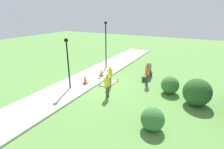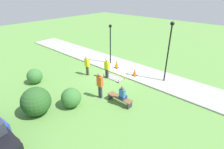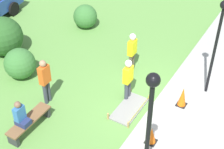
{
  "view_description": "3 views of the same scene",
  "coord_description": "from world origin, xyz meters",
  "px_view_note": "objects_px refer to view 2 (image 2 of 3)",
  "views": [
    {
      "loc": [
        10.54,
        6.75,
        5.3
      ],
      "look_at": [
        -0.23,
        1.05,
        0.94
      ],
      "focal_mm": 28.0,
      "sensor_mm": 36.0,
      "label": 1
    },
    {
      "loc": [
        -8.65,
        10.04,
        6.48
      ],
      "look_at": [
        -1.1,
        1.54,
        0.86
      ],
      "focal_mm": 28.0,
      "sensor_mm": 36.0,
      "label": 2
    },
    {
      "loc": [
        -8.33,
        -3.33,
        8.26
      ],
      "look_at": [
        -0.46,
        1.36,
        1.19
      ],
      "focal_mm": 55.0,
      "sensor_mm": 36.0,
      "label": 3
    }
  ],
  "objects_px": {
    "traffic_cone_near_patch": "(135,72)",
    "worker_assistant": "(87,64)",
    "park_bench": "(120,99)",
    "traffic_cone_far_patch": "(117,64)",
    "lamppost_near": "(110,38)",
    "bystander_in_orange_shirt": "(100,84)",
    "worker_supervisor": "(107,67)",
    "person_seated_on_bench": "(123,94)",
    "lamppost_far": "(169,45)"
  },
  "relations": [
    {
      "from": "bystander_in_orange_shirt",
      "to": "worker_supervisor",
      "type": "bearing_deg",
      "value": -55.68
    },
    {
      "from": "park_bench",
      "to": "lamppost_far",
      "type": "height_order",
      "value": "lamppost_far"
    },
    {
      "from": "lamppost_near",
      "to": "lamppost_far",
      "type": "relative_size",
      "value": 0.81
    },
    {
      "from": "worker_assistant",
      "to": "worker_supervisor",
      "type": "bearing_deg",
      "value": -156.63
    },
    {
      "from": "worker_assistant",
      "to": "bystander_in_orange_shirt",
      "type": "xyz_separation_m",
      "value": [
        -3.16,
        1.67,
        0.02
      ]
    },
    {
      "from": "person_seated_on_bench",
      "to": "worker_assistant",
      "type": "relative_size",
      "value": 0.53
    },
    {
      "from": "traffic_cone_far_patch",
      "to": "park_bench",
      "type": "relative_size",
      "value": 0.45
    },
    {
      "from": "park_bench",
      "to": "lamppost_near",
      "type": "xyz_separation_m",
      "value": [
        4.68,
        -4.32,
        2.16
      ]
    },
    {
      "from": "traffic_cone_far_patch",
      "to": "worker_supervisor",
      "type": "distance_m",
      "value": 1.99
    },
    {
      "from": "traffic_cone_far_patch",
      "to": "person_seated_on_bench",
      "type": "xyz_separation_m",
      "value": [
        -3.75,
        3.88,
        0.32
      ]
    },
    {
      "from": "traffic_cone_far_patch",
      "to": "worker_assistant",
      "type": "relative_size",
      "value": 0.45
    },
    {
      "from": "park_bench",
      "to": "traffic_cone_far_patch",
      "type": "bearing_deg",
      "value": -47.53
    },
    {
      "from": "park_bench",
      "to": "person_seated_on_bench",
      "type": "bearing_deg",
      "value": 168.24
    },
    {
      "from": "traffic_cone_far_patch",
      "to": "worker_assistant",
      "type": "distance_m",
      "value": 2.76
    },
    {
      "from": "traffic_cone_near_patch",
      "to": "worker_assistant",
      "type": "bearing_deg",
      "value": 37.22
    },
    {
      "from": "traffic_cone_near_patch",
      "to": "worker_assistant",
      "type": "distance_m",
      "value": 3.91
    },
    {
      "from": "worker_supervisor",
      "to": "bystander_in_orange_shirt",
      "type": "height_order",
      "value": "bystander_in_orange_shirt"
    },
    {
      "from": "worker_supervisor",
      "to": "worker_assistant",
      "type": "distance_m",
      "value": 1.7
    },
    {
      "from": "traffic_cone_far_patch",
      "to": "worker_supervisor",
      "type": "height_order",
      "value": "worker_supervisor"
    },
    {
      "from": "traffic_cone_near_patch",
      "to": "traffic_cone_far_patch",
      "type": "xyz_separation_m",
      "value": [
        2.07,
        -0.18,
        0.08
      ]
    },
    {
      "from": "traffic_cone_near_patch",
      "to": "park_bench",
      "type": "relative_size",
      "value": 0.35
    },
    {
      "from": "park_bench",
      "to": "worker_supervisor",
      "type": "bearing_deg",
      "value": -33.94
    },
    {
      "from": "worker_supervisor",
      "to": "bystander_in_orange_shirt",
      "type": "xyz_separation_m",
      "value": [
        -1.6,
        2.35,
        0.04
      ]
    },
    {
      "from": "traffic_cone_far_patch",
      "to": "worker_assistant",
      "type": "height_order",
      "value": "worker_assistant"
    },
    {
      "from": "bystander_in_orange_shirt",
      "to": "park_bench",
      "type": "bearing_deg",
      "value": -165.0
    },
    {
      "from": "park_bench",
      "to": "lamppost_far",
      "type": "relative_size",
      "value": 0.38
    },
    {
      "from": "worker_assistant",
      "to": "lamppost_far",
      "type": "distance_m",
      "value": 6.44
    },
    {
      "from": "park_bench",
      "to": "worker_assistant",
      "type": "height_order",
      "value": "worker_assistant"
    },
    {
      "from": "traffic_cone_near_patch",
      "to": "park_bench",
      "type": "height_order",
      "value": "traffic_cone_near_patch"
    },
    {
      "from": "bystander_in_orange_shirt",
      "to": "lamppost_near",
      "type": "bearing_deg",
      "value": -54.55
    },
    {
      "from": "park_bench",
      "to": "lamppost_near",
      "type": "bearing_deg",
      "value": -42.7
    },
    {
      "from": "traffic_cone_near_patch",
      "to": "worker_supervisor",
      "type": "relative_size",
      "value": 0.36
    },
    {
      "from": "traffic_cone_near_patch",
      "to": "person_seated_on_bench",
      "type": "height_order",
      "value": "person_seated_on_bench"
    },
    {
      "from": "lamppost_near",
      "to": "lamppost_far",
      "type": "bearing_deg",
      "value": -178.86
    },
    {
      "from": "worker_supervisor",
      "to": "worker_assistant",
      "type": "bearing_deg",
      "value": 23.37
    },
    {
      "from": "worker_supervisor",
      "to": "lamppost_near",
      "type": "distance_m",
      "value": 3.27
    },
    {
      "from": "park_bench",
      "to": "lamppost_far",
      "type": "bearing_deg",
      "value": -99.9
    },
    {
      "from": "traffic_cone_far_patch",
      "to": "bystander_in_orange_shirt",
      "type": "bearing_deg",
      "value": 117.24
    },
    {
      "from": "person_seated_on_bench",
      "to": "lamppost_near",
      "type": "height_order",
      "value": "lamppost_near"
    },
    {
      "from": "bystander_in_orange_shirt",
      "to": "traffic_cone_near_patch",
      "type": "bearing_deg",
      "value": -88.78
    },
    {
      "from": "bystander_in_orange_shirt",
      "to": "lamppost_far",
      "type": "bearing_deg",
      "value": -113.89
    },
    {
      "from": "lamppost_far",
      "to": "worker_assistant",
      "type": "bearing_deg",
      "value": 30.55
    },
    {
      "from": "traffic_cone_near_patch",
      "to": "person_seated_on_bench",
      "type": "bearing_deg",
      "value": 114.35
    },
    {
      "from": "traffic_cone_near_patch",
      "to": "park_bench",
      "type": "xyz_separation_m",
      "value": [
        -1.43,
        3.65,
        -0.08
      ]
    },
    {
      "from": "park_bench",
      "to": "person_seated_on_bench",
      "type": "height_order",
      "value": "person_seated_on_bench"
    },
    {
      "from": "person_seated_on_bench",
      "to": "traffic_cone_near_patch",
      "type": "bearing_deg",
      "value": -65.65
    },
    {
      "from": "park_bench",
      "to": "worker_supervisor",
      "type": "xyz_separation_m",
      "value": [
        2.95,
        -1.99,
        0.67
      ]
    },
    {
      "from": "worker_assistant",
      "to": "bystander_in_orange_shirt",
      "type": "bearing_deg",
      "value": 152.15
    },
    {
      "from": "traffic_cone_near_patch",
      "to": "bystander_in_orange_shirt",
      "type": "xyz_separation_m",
      "value": [
        -0.09,
        4.01,
        0.62
      ]
    },
    {
      "from": "traffic_cone_near_patch",
      "to": "person_seated_on_bench",
      "type": "relative_size",
      "value": 0.67
    }
  ]
}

